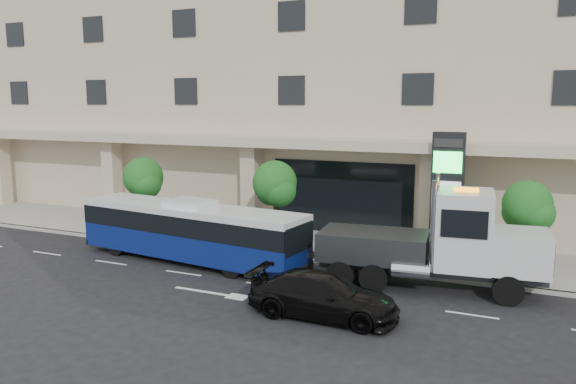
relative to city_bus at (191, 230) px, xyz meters
name	(u,v)px	position (x,y,z in m)	size (l,w,h in m)	color
ground	(281,275)	(4.68, -0.15, -1.49)	(120.00, 120.00, 0.00)	black
sidewalk	(322,246)	(4.68, 4.85, -1.42)	(120.00, 6.00, 0.15)	gray
curb	(299,261)	(4.68, 1.85, -1.42)	(120.00, 0.30, 0.15)	gray
convention_center	(379,61)	(4.68, 15.27, 8.48)	(60.00, 17.60, 20.00)	tan
tree_left	(144,180)	(-5.30, 3.44, 1.62)	(2.27, 2.20, 4.22)	#422B19
tree_mid	(275,186)	(2.70, 3.44, 1.77)	(2.28, 2.20, 4.38)	#422B19
tree_right	(528,208)	(14.20, 3.44, 1.55)	(2.10, 2.00, 4.04)	#422B19
city_bus	(191,230)	(0.00, 0.00, 0.00)	(11.77, 3.81, 2.93)	black
tow_truck	(440,244)	(11.15, 0.67, 0.36)	(9.95, 3.29, 4.51)	#2D3033
black_sedan	(323,295)	(7.96, -3.87, -0.73)	(2.14, 5.26, 1.53)	black
signage_pylon	(447,194)	(10.71, 5.17, 1.64)	(1.47, 0.57, 5.86)	black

